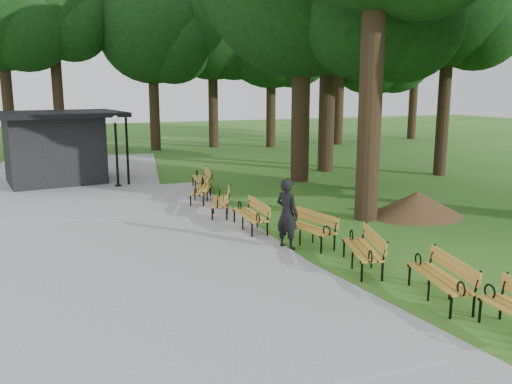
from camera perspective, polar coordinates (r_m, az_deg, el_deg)
name	(u,v)px	position (r m, az deg, el deg)	size (l,w,h in m)	color
ground	(309,259)	(12.93, 5.71, -7.11)	(100.00, 100.00, 0.00)	#2C641C
path	(120,242)	(14.52, -14.24, -5.21)	(12.00, 38.00, 0.06)	#97979A
person	(287,214)	(13.45, 3.34, -2.34)	(0.66, 0.43, 1.81)	black
kiosk	(54,148)	(24.06, -20.71, 4.43)	(4.81, 4.18, 3.01)	black
lamp_post	(116,135)	(22.20, -14.72, 5.87)	(0.32, 0.32, 2.92)	black
dirt_mound	(417,204)	(17.69, 16.77, -1.20)	(2.60, 2.60, 0.78)	#47301C
bench_1	(440,278)	(10.94, 19.01, -8.70)	(1.90, 0.64, 0.88)	gold
bench_2	(362,250)	(12.32, 11.26, -6.05)	(1.90, 0.64, 0.88)	gold
bench_3	(307,228)	(13.97, 5.42, -3.82)	(1.90, 0.64, 0.88)	gold
bench_4	(250,215)	(15.24, -0.64, -2.48)	(1.90, 0.64, 0.88)	gold
bench_5	(220,202)	(17.05, -3.83, -1.03)	(1.90, 0.64, 0.88)	gold
bench_6	(201,190)	(19.00, -5.89, 0.21)	(1.90, 0.64, 0.88)	gold
bench_7	(201,179)	(21.21, -5.88, 1.37)	(1.90, 0.64, 0.88)	gold
lawn_tree_1	(371,1)	(21.59, 12.18, 19.29)	(5.98, 5.98, 10.20)	black
lawn_tree_5	(451,1)	(26.20, 20.03, 18.58)	(5.76, 5.76, 10.63)	black
tree_backdrop	(241,22)	(36.47, -1.64, 17.65)	(35.91, 9.69, 16.25)	black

